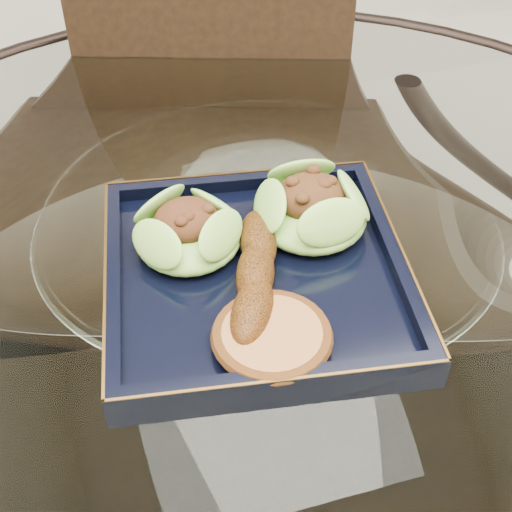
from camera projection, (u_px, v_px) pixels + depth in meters
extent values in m
cylinder|color=white|center=(266.00, 260.00, 0.70)|extent=(1.10, 1.10, 0.01)
torus|color=black|center=(266.00, 260.00, 0.70)|extent=(1.13, 1.13, 0.02)
cylinder|color=black|center=(375.00, 283.00, 1.21)|extent=(0.04, 0.04, 0.75)
cylinder|color=black|center=(38.00, 354.00, 1.10)|extent=(0.04, 0.04, 0.75)
cube|color=black|center=(211.00, 298.00, 1.07)|extent=(0.51, 0.51, 0.04)
cube|color=black|center=(212.00, 80.00, 1.03)|extent=(0.38, 0.14, 0.45)
cylinder|color=black|center=(97.00, 483.00, 1.11)|extent=(0.03, 0.03, 0.44)
cylinder|color=black|center=(323.00, 489.00, 1.10)|extent=(0.03, 0.03, 0.44)
cylinder|color=black|center=(132.00, 316.00, 1.36)|extent=(0.03, 0.03, 0.44)
cylinder|color=black|center=(315.00, 320.00, 1.36)|extent=(0.03, 0.03, 0.44)
cube|color=black|center=(256.00, 280.00, 0.65)|extent=(0.30, 0.30, 0.02)
ellipsoid|color=#60A630|center=(188.00, 234.00, 0.66)|extent=(0.12, 0.12, 0.04)
ellipsoid|color=#6CAC32|center=(311.00, 211.00, 0.68)|extent=(0.14, 0.14, 0.04)
ellipsoid|color=#5F2F0A|center=(255.00, 274.00, 0.62)|extent=(0.08, 0.16, 0.03)
cylinder|color=#A26636|center=(272.00, 338.00, 0.58)|extent=(0.11, 0.11, 0.02)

